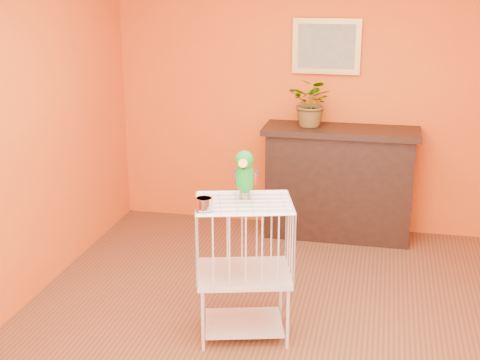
# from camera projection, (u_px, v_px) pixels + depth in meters

# --- Properties ---
(ground) EXTENTS (4.50, 4.50, 0.00)m
(ground) POSITION_uv_depth(u_px,v_px,m) (286.00, 341.00, 4.52)
(ground) COLOR brown
(ground) RESTS_ON ground
(room_shell) EXTENTS (4.50, 4.50, 4.50)m
(room_shell) POSITION_uv_depth(u_px,v_px,m) (291.00, 111.00, 4.05)
(room_shell) COLOR #DD5E14
(room_shell) RESTS_ON ground
(console_cabinet) EXTENTS (1.41, 0.51, 1.04)m
(console_cabinet) POSITION_uv_depth(u_px,v_px,m) (339.00, 183.00, 6.20)
(console_cabinet) COLOR black
(console_cabinet) RESTS_ON ground
(potted_plant) EXTENTS (0.53, 0.55, 0.35)m
(potted_plant) POSITION_uv_depth(u_px,v_px,m) (312.00, 108.00, 6.06)
(potted_plant) COLOR #26722D
(potted_plant) RESTS_ON console_cabinet
(framed_picture) EXTENTS (0.62, 0.04, 0.50)m
(framed_picture) POSITION_uv_depth(u_px,v_px,m) (326.00, 46.00, 6.07)
(framed_picture) COLOR #B99342
(framed_picture) RESTS_ON room_shell
(birdcage) EXTENTS (0.72, 0.62, 0.96)m
(birdcage) POSITION_uv_depth(u_px,v_px,m) (244.00, 267.00, 4.48)
(birdcage) COLOR silver
(birdcage) RESTS_ON ground
(feed_cup) EXTENTS (0.11, 0.11, 0.08)m
(feed_cup) POSITION_uv_depth(u_px,v_px,m) (204.00, 204.00, 4.18)
(feed_cup) COLOR silver
(feed_cup) RESTS_ON birdcage
(parrot) EXTENTS (0.17, 0.31, 0.34)m
(parrot) POSITION_uv_depth(u_px,v_px,m) (245.00, 174.00, 4.35)
(parrot) COLOR #59544C
(parrot) RESTS_ON birdcage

